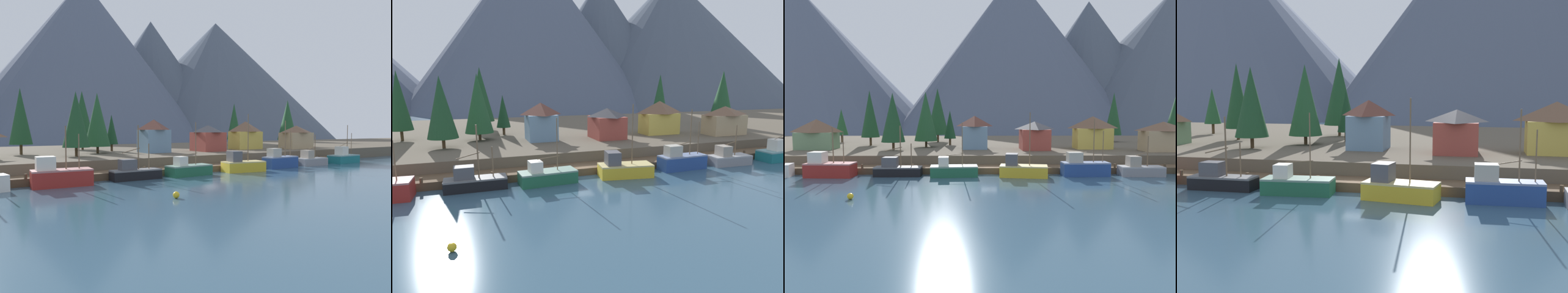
% 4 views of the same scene
% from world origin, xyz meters
% --- Properties ---
extents(ground_plane, '(400.00, 400.00, 1.00)m').
position_xyz_m(ground_plane, '(0.00, 20.00, -0.50)').
color(ground_plane, '#335166').
extents(dock, '(80.00, 4.00, 1.60)m').
position_xyz_m(dock, '(0.00, 1.99, 0.50)').
color(dock, brown).
rests_on(dock, ground_plane).
extents(shoreline_bank, '(400.00, 56.00, 2.50)m').
position_xyz_m(shoreline_bank, '(0.00, 32.00, 1.25)').
color(shoreline_bank, brown).
rests_on(shoreline_bank, ground_plane).
extents(mountain_west_peak, '(152.21, 152.21, 78.54)m').
position_xyz_m(mountain_west_peak, '(-99.45, 146.83, 39.27)').
color(mountain_west_peak, '#4C566B').
rests_on(mountain_west_peak, ground_plane).
extents(mountain_central_peak, '(126.78, 126.78, 83.84)m').
position_xyz_m(mountain_central_peak, '(18.01, 137.31, 41.92)').
color(mountain_central_peak, '#4C566B').
rests_on(mountain_central_peak, ground_plane).
extents(fishing_boat_black, '(7.10, 2.41, 7.72)m').
position_xyz_m(fishing_boat_black, '(-14.23, -1.33, 1.03)').
color(fishing_boat_black, black).
rests_on(fishing_boat_black, ground_plane).
extents(fishing_boat_green, '(7.28, 3.30, 8.23)m').
position_xyz_m(fishing_boat_green, '(-5.58, -1.81, 0.99)').
color(fishing_boat_green, '#1E5B3D').
rests_on(fishing_boat_green, ground_plane).
extents(fishing_boat_yellow, '(7.48, 4.10, 9.74)m').
position_xyz_m(fishing_boat_yellow, '(4.87, -2.18, 1.17)').
color(fishing_boat_yellow, gold).
rests_on(fishing_boat_yellow, ground_plane).
extents(fishing_boat_blue, '(7.17, 2.69, 8.77)m').
position_xyz_m(fishing_boat_blue, '(14.53, -1.48, 1.31)').
color(fishing_boat_blue, navy).
rests_on(fishing_boat_blue, ground_plane).
extents(house_yellow, '(7.43, 4.55, 6.55)m').
position_xyz_m(house_yellow, '(21.58, 16.17, 5.85)').
color(house_yellow, gold).
rests_on(house_yellow, shoreline_bank).
extents(house_blue, '(5.27, 5.70, 6.64)m').
position_xyz_m(house_blue, '(-2.33, 16.52, 5.89)').
color(house_blue, '#6689A8').
rests_on(house_blue, shoreline_bank).
extents(house_red, '(5.69, 6.43, 5.55)m').
position_xyz_m(house_red, '(9.51, 14.48, 5.33)').
color(house_red, '#9E4238').
rests_on(house_red, shoreline_bank).
extents(conifer_near_left, '(5.33, 5.33, 13.45)m').
position_xyz_m(conifer_near_left, '(-11.66, 34.27, 10.17)').
color(conifer_near_left, '#4C3823').
rests_on(conifer_near_left, shoreline_bank).
extents(conifer_near_right, '(4.02, 4.02, 12.21)m').
position_xyz_m(conifer_near_right, '(-25.60, 24.01, 9.52)').
color(conifer_near_right, '#4C3823').
rests_on(conifer_near_right, shoreline_bank).
extents(conifer_mid_right, '(4.90, 4.90, 11.70)m').
position_xyz_m(conifer_mid_right, '(-12.67, 20.05, 9.01)').
color(conifer_mid_right, '#4C3823').
rests_on(conifer_mid_right, shoreline_bank).
extents(conifer_back_left, '(2.70, 2.70, 7.80)m').
position_xyz_m(conifer_back_left, '(-7.96, 25.33, 7.11)').
color(conifer_back_left, '#4C3823').
rests_on(conifer_back_left, shoreline_bank).
extents(conifer_back_right, '(4.60, 4.60, 11.13)m').
position_xyz_m(conifer_back_right, '(-18.25, 14.07, 8.83)').
color(conifer_back_right, '#4C3823').
rests_on(conifer_back_right, shoreline_bank).
extents(conifer_far_left, '(3.02, 3.02, 8.26)m').
position_xyz_m(conifer_far_left, '(-35.26, 32.83, 7.53)').
color(conifer_far_left, '#4C3823').
rests_on(conifer_far_left, shoreline_bank).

